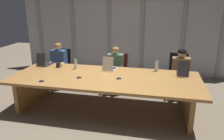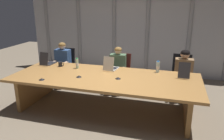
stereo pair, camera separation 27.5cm
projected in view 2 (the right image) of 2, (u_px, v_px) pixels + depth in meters
The scene contains 18 objects.
ground_plane at pixel (105, 109), 4.62m from camera, with size 13.05×13.05×0.00m, color #7F705B.
conference_table at pixel (104, 83), 4.44m from camera, with size 3.75×1.47×0.72m.
curtain_backdrop at pixel (131, 29), 6.61m from camera, with size 6.52×0.17×2.71m.
laptop_left_end at pixel (48, 62), 5.22m from camera, with size 0.25×0.41×0.32m.
laptop_left_mid at pixel (111, 67), 4.81m from camera, with size 0.29×0.41×0.32m.
laptop_center at pixel (184, 73), 4.39m from camera, with size 0.23×0.42×0.32m.
office_chair_left_end at pixel (65, 71), 6.01m from camera, with size 0.60×0.60×0.94m.
office_chair_left_mid at pixel (120, 76), 5.60m from camera, with size 0.60×0.61×0.90m.
office_chair_center at pixel (180, 81), 5.22m from camera, with size 0.60×0.60×0.97m.
person_left_end at pixel (61, 62), 5.77m from camera, with size 0.40×0.55×1.14m.
person_left_mid at pixel (117, 67), 5.38m from camera, with size 0.42×0.56×1.10m.
person_center at pixel (184, 71), 4.97m from camera, with size 0.41×0.55×1.13m.
water_bottle_primary at pixel (77, 64), 4.91m from camera, with size 0.06×0.06×0.24m.
water_bottle_secondary at pixel (158, 67), 4.63m from camera, with size 0.07×0.07×0.25m.
coffee_mug_near at pixel (61, 64), 5.06m from camera, with size 0.14×0.09×0.11m.
conference_mic_left_side at pixel (79, 76), 4.36m from camera, with size 0.11×0.11×0.04m, color black.
conference_mic_middle at pixel (42, 79), 4.21m from camera, with size 0.11×0.11×0.04m, color black.
conference_mic_right_side at pixel (118, 78), 4.26m from camera, with size 0.11×0.11×0.04m, color black.
Camera 2 is at (1.29, -3.96, 2.16)m, focal length 35.29 mm.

